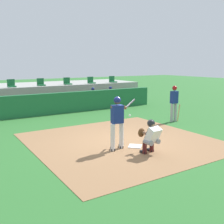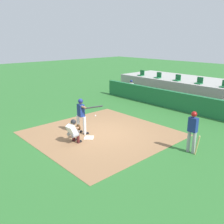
{
  "view_description": "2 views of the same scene",
  "coord_description": "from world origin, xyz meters",
  "px_view_note": "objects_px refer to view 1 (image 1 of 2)",
  "views": [
    {
      "loc": [
        -5.45,
        -7.88,
        2.88
      ],
      "look_at": [
        0.0,
        0.7,
        1.0
      ],
      "focal_mm": 42.73,
      "sensor_mm": 36.0,
      "label": 1
    },
    {
      "loc": [
        8.68,
        -7.25,
        4.55
      ],
      "look_at": [
        0.0,
        0.7,
        1.0
      ],
      "focal_mm": 38.86,
      "sensor_mm": 36.0,
      "label": 2
    }
  ],
  "objects_px": {
    "stadium_seat_2": "(11,85)",
    "stadium_seat_4": "(67,83)",
    "catcher_crouched": "(150,135)",
    "on_deck_batter": "(174,101)",
    "dugout_player_1": "(94,97)",
    "stadium_seat_6": "(113,81)",
    "home_plate": "(135,146)",
    "dugout_player_2": "(111,96)",
    "batter_at_plate": "(118,119)",
    "stadium_seat_3": "(41,84)",
    "stadium_seat_5": "(91,82)"
  },
  "relations": [
    {
      "from": "stadium_seat_2",
      "to": "stadium_seat_4",
      "type": "height_order",
      "value": "same"
    },
    {
      "from": "stadium_seat_4",
      "to": "catcher_crouched",
      "type": "bearing_deg",
      "value": -99.71
    },
    {
      "from": "on_deck_batter",
      "to": "stadium_seat_4",
      "type": "bearing_deg",
      "value": 105.67
    },
    {
      "from": "dugout_player_1",
      "to": "stadium_seat_6",
      "type": "xyz_separation_m",
      "value": [
        2.75,
        2.03,
        0.86
      ]
    },
    {
      "from": "home_plate",
      "to": "on_deck_batter",
      "type": "height_order",
      "value": "on_deck_batter"
    },
    {
      "from": "stadium_seat_6",
      "to": "dugout_player_2",
      "type": "bearing_deg",
      "value": -124.32
    },
    {
      "from": "batter_at_plate",
      "to": "stadium_seat_2",
      "type": "bearing_deg",
      "value": 96.7
    },
    {
      "from": "dugout_player_1",
      "to": "stadium_seat_4",
      "type": "height_order",
      "value": "stadium_seat_4"
    },
    {
      "from": "home_plate",
      "to": "stadium_seat_2",
      "type": "height_order",
      "value": "stadium_seat_2"
    },
    {
      "from": "batter_at_plate",
      "to": "on_deck_batter",
      "type": "relative_size",
      "value": 1.01
    },
    {
      "from": "dugout_player_1",
      "to": "dugout_player_2",
      "type": "height_order",
      "value": "same"
    },
    {
      "from": "on_deck_batter",
      "to": "stadium_seat_4",
      "type": "xyz_separation_m",
      "value": [
        -2.23,
        7.95,
        0.51
      ]
    },
    {
      "from": "stadium_seat_2",
      "to": "stadium_seat_4",
      "type": "relative_size",
      "value": 1.0
    },
    {
      "from": "dugout_player_2",
      "to": "stadium_seat_2",
      "type": "height_order",
      "value": "stadium_seat_2"
    },
    {
      "from": "on_deck_batter",
      "to": "stadium_seat_3",
      "type": "bearing_deg",
      "value": 117.21
    },
    {
      "from": "stadium_seat_6",
      "to": "batter_at_plate",
      "type": "bearing_deg",
      "value": -121.75
    },
    {
      "from": "home_plate",
      "to": "stadium_seat_6",
      "type": "distance_m",
      "value": 11.7
    },
    {
      "from": "stadium_seat_3",
      "to": "stadium_seat_4",
      "type": "bearing_deg",
      "value": 0.0
    },
    {
      "from": "dugout_player_1",
      "to": "stadium_seat_5",
      "type": "relative_size",
      "value": 2.71
    },
    {
      "from": "stadium_seat_4",
      "to": "dugout_player_2",
      "type": "bearing_deg",
      "value": -41.18
    },
    {
      "from": "home_plate",
      "to": "catcher_crouched",
      "type": "height_order",
      "value": "catcher_crouched"
    },
    {
      "from": "catcher_crouched",
      "to": "dugout_player_1",
      "type": "height_order",
      "value": "dugout_player_1"
    },
    {
      "from": "batter_at_plate",
      "to": "catcher_crouched",
      "type": "relative_size",
      "value": 1.14
    },
    {
      "from": "stadium_seat_3",
      "to": "stadium_seat_2",
      "type": "bearing_deg",
      "value": 180.0
    },
    {
      "from": "home_plate",
      "to": "stadium_seat_6",
      "type": "height_order",
      "value": "stadium_seat_6"
    },
    {
      "from": "batter_at_plate",
      "to": "stadium_seat_3",
      "type": "xyz_separation_m",
      "value": [
        0.67,
        10.09,
        0.5
      ]
    },
    {
      "from": "dugout_player_1",
      "to": "dugout_player_2",
      "type": "bearing_deg",
      "value": 0.0
    },
    {
      "from": "on_deck_batter",
      "to": "catcher_crouched",
      "type": "bearing_deg",
      "value": -143.5
    },
    {
      "from": "catcher_crouched",
      "to": "dugout_player_2",
      "type": "xyz_separation_m",
      "value": [
        4.21,
        8.96,
        0.06
      ]
    },
    {
      "from": "batter_at_plate",
      "to": "stadium_seat_4",
      "type": "bearing_deg",
      "value": 75.93
    },
    {
      "from": "batter_at_plate",
      "to": "catcher_crouched",
      "type": "height_order",
      "value": "batter_at_plate"
    },
    {
      "from": "stadium_seat_4",
      "to": "stadium_seat_6",
      "type": "height_order",
      "value": "same"
    },
    {
      "from": "dugout_player_1",
      "to": "stadium_seat_6",
      "type": "distance_m",
      "value": 3.53
    },
    {
      "from": "batter_at_plate",
      "to": "catcher_crouched",
      "type": "xyz_separation_m",
      "value": [
        0.65,
        -0.91,
        -0.43
      ]
    },
    {
      "from": "home_plate",
      "to": "stadium_seat_3",
      "type": "bearing_deg",
      "value": 90.0
    },
    {
      "from": "stadium_seat_3",
      "to": "stadium_seat_4",
      "type": "xyz_separation_m",
      "value": [
        1.86,
        0.0,
        0.0
      ]
    },
    {
      "from": "batter_at_plate",
      "to": "stadium_seat_6",
      "type": "bearing_deg",
      "value": 58.25
    },
    {
      "from": "stadium_seat_3",
      "to": "stadium_seat_5",
      "type": "distance_m",
      "value": 3.71
    },
    {
      "from": "stadium_seat_5",
      "to": "dugout_player_1",
      "type": "bearing_deg",
      "value": -113.73
    },
    {
      "from": "batter_at_plate",
      "to": "dugout_player_1",
      "type": "relative_size",
      "value": 1.39
    },
    {
      "from": "home_plate",
      "to": "dugout_player_1",
      "type": "bearing_deg",
      "value": 70.9
    },
    {
      "from": "on_deck_batter",
      "to": "dugout_player_1",
      "type": "bearing_deg",
      "value": 102.1
    },
    {
      "from": "catcher_crouched",
      "to": "stadium_seat_2",
      "type": "xyz_separation_m",
      "value": [
        -1.83,
        11.0,
        0.93
      ]
    },
    {
      "from": "dugout_player_1",
      "to": "stadium_seat_2",
      "type": "distance_m",
      "value": 5.17
    },
    {
      "from": "stadium_seat_4",
      "to": "on_deck_batter",
      "type": "bearing_deg",
      "value": -74.33
    },
    {
      "from": "home_plate",
      "to": "dugout_player_2",
      "type": "bearing_deg",
      "value": 62.82
    },
    {
      "from": "dugout_player_1",
      "to": "stadium_seat_4",
      "type": "xyz_separation_m",
      "value": [
        -0.96,
        2.03,
        0.86
      ]
    },
    {
      "from": "dugout_player_2",
      "to": "stadium_seat_6",
      "type": "relative_size",
      "value": 2.71
    },
    {
      "from": "stadium_seat_4",
      "to": "stadium_seat_5",
      "type": "relative_size",
      "value": 1.0
    },
    {
      "from": "home_plate",
      "to": "on_deck_batter",
      "type": "distance_m",
      "value": 4.76
    }
  ]
}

